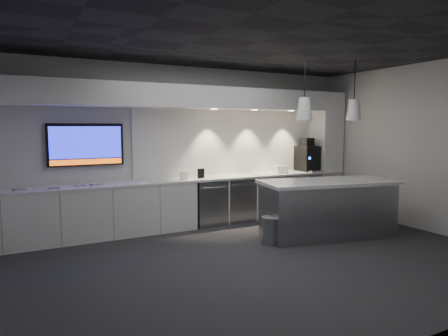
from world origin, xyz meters
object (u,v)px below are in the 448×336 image
wall_tv (86,145)px  island (327,208)px  coffee_machine (307,157)px  bin (271,230)px

wall_tv → island: 4.25m
wall_tv → island: bearing=-29.2°
coffee_machine → wall_tv: bearing=176.6°
island → bin: size_ratio=5.63×
bin → coffee_machine: 2.86m
island → coffee_machine: (1.00, 1.76, 0.71)m
bin → coffee_machine: size_ratio=0.60×
island → bin: bearing=-172.2°
island → bin: island is taller
wall_tv → bin: wall_tv is taller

